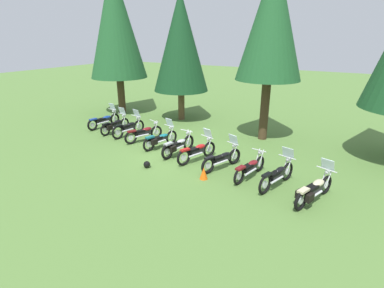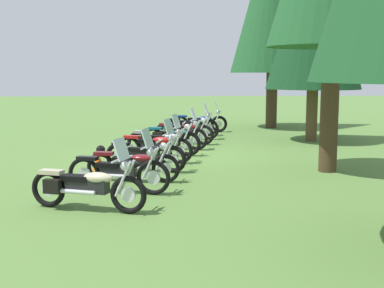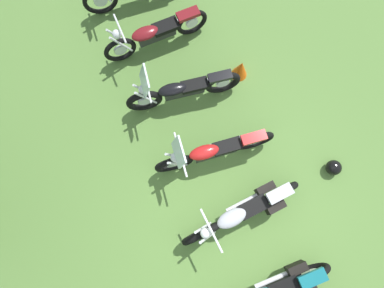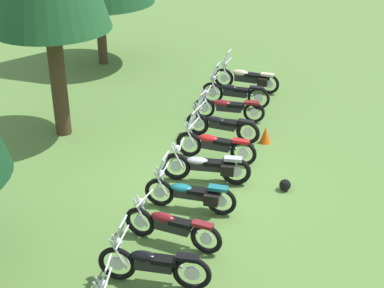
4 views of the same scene
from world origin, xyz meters
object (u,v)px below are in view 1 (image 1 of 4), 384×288
motorcycle_8 (250,167)px  traffic_cone (204,173)px  pine_tree_1 (181,42)px  motorcycle_10 (314,189)px  pine_tree_0 (116,22)px  motorcycle_4 (160,139)px  pine_tree_2 (272,20)px  motorcycle_3 (144,133)px  motorcycle_9 (277,175)px  motorcycle_7 (222,159)px  motorcycle_0 (104,120)px  motorcycle_6 (197,151)px  motorcycle_1 (115,125)px  dropped_helmet (147,164)px  motorcycle_2 (129,127)px  motorcycle_5 (178,145)px

motorcycle_8 → traffic_cone: bearing=135.0°
pine_tree_1 → motorcycle_8: bearing=-41.1°
motorcycle_10 → pine_tree_0: 16.34m
motorcycle_4 → motorcycle_10: 7.65m
motorcycle_4 → pine_tree_2: pine_tree_2 is taller
motorcycle_3 → motorcycle_9: (7.41, -1.56, 0.03)m
motorcycle_3 → motorcycle_7: 5.12m
motorcycle_3 → motorcycle_10: 8.99m
motorcycle_10 → pine_tree_0: bearing=85.5°
motorcycle_0 → motorcycle_6: motorcycle_6 is taller
motorcycle_1 → motorcycle_4: 3.72m
motorcycle_6 → motorcycle_10: (5.05, -1.13, -0.00)m
motorcycle_7 → dropped_helmet: (-2.76, -1.52, -0.30)m
motorcycle_9 → motorcycle_4: bearing=94.6°
motorcycle_7 → motorcycle_9: size_ratio=0.97×
motorcycle_3 → motorcycle_9: motorcycle_9 is taller
motorcycle_10 → motorcycle_9: bearing=89.4°
motorcycle_3 → pine_tree_1: pine_tree_1 is taller
motorcycle_7 → motorcycle_10: bearing=-83.5°
motorcycle_2 → traffic_cone: 6.63m
motorcycle_4 → motorcycle_10: (7.46, -1.68, 0.02)m
motorcycle_0 → motorcycle_9: size_ratio=1.06×
motorcycle_2 → traffic_cone: (6.07, -2.64, -0.24)m
motorcycle_4 → traffic_cone: motorcycle_4 is taller
motorcycle_5 → motorcycle_4: bearing=82.0°
motorcycle_8 → traffic_cone: motorcycle_8 is taller
motorcycle_4 → motorcycle_7: 3.78m
motorcycle_1 → traffic_cone: motorcycle_1 is taller
motorcycle_3 → traffic_cone: size_ratio=4.41×
pine_tree_0 → pine_tree_2: 10.57m
motorcycle_1 → motorcycle_3: (2.36, -0.32, -0.01)m
motorcycle_10 → motorcycle_4: bearing=96.6°
motorcycle_3 → pine_tree_1: (-0.64, 4.71, 4.43)m
motorcycle_0 → pine_tree_1: bearing=-31.4°
pine_tree_0 → motorcycle_2: bearing=-43.8°
motorcycle_8 → dropped_helmet: motorcycle_8 is taller
motorcycle_6 → pine_tree_0: pine_tree_0 is taller
motorcycle_0 → motorcycle_2: 2.44m
motorcycle_5 → motorcycle_6: bearing=-91.3°
motorcycle_5 → motorcycle_10: size_ratio=1.02×
motorcycle_1 → motorcycle_7: (7.36, -1.43, -0.01)m
motorcycle_4 → dropped_helmet: motorcycle_4 is taller
pine_tree_0 → pine_tree_2: bearing=-3.5°
motorcycle_2 → motorcycle_4: size_ratio=1.03×
motorcycle_8 → motorcycle_0: bearing=88.9°
motorcycle_1 → motorcycle_2: bearing=-88.4°
motorcycle_4 → traffic_cone: size_ratio=4.46×
traffic_cone → motorcycle_8: bearing=33.9°
motorcycle_3 → dropped_helmet: bearing=-118.3°
motorcycle_6 → pine_tree_0: (-9.01, 5.05, 5.57)m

